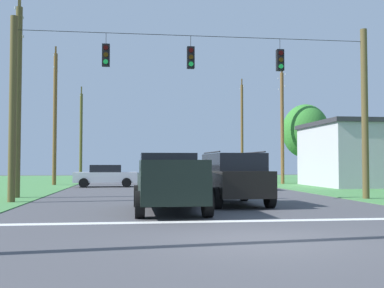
% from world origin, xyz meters
% --- Properties ---
extents(ground_plane, '(120.00, 120.00, 0.00)m').
position_xyz_m(ground_plane, '(0.00, 0.00, 0.00)').
color(ground_plane, '#47474C').
extents(stop_bar_stripe, '(13.06, 0.45, 0.01)m').
position_xyz_m(stop_bar_stripe, '(0.00, 3.24, 0.00)').
color(stop_bar_stripe, white).
rests_on(stop_bar_stripe, ground).
extents(lane_dash_0, '(2.50, 0.15, 0.01)m').
position_xyz_m(lane_dash_0, '(0.00, 9.24, 0.00)').
color(lane_dash_0, white).
rests_on(lane_dash_0, ground).
extents(lane_dash_1, '(2.50, 0.15, 0.01)m').
position_xyz_m(lane_dash_1, '(0.00, 17.14, 0.00)').
color(lane_dash_1, white).
rests_on(lane_dash_1, ground).
extents(lane_dash_2, '(2.50, 0.15, 0.01)m').
position_xyz_m(lane_dash_2, '(0.00, 21.26, 0.00)').
color(lane_dash_2, white).
rests_on(lane_dash_2, ground).
extents(lane_dash_3, '(2.50, 0.15, 0.01)m').
position_xyz_m(lane_dash_3, '(0.00, 33.07, 0.00)').
color(lane_dash_3, white).
rests_on(lane_dash_3, ground).
extents(overhead_signal_span, '(15.65, 0.31, 7.73)m').
position_xyz_m(overhead_signal_span, '(0.05, 10.47, 4.22)').
color(overhead_signal_span, brown).
rests_on(overhead_signal_span, ground).
extents(pickup_truck, '(2.31, 5.41, 1.95)m').
position_xyz_m(pickup_truck, '(-1.47, 6.19, 0.97)').
color(pickup_truck, black).
rests_on(pickup_truck, ground).
extents(suv_black, '(2.42, 4.90, 2.05)m').
position_xyz_m(suv_black, '(1.18, 8.47, 1.06)').
color(suv_black, black).
rests_on(suv_black, ground).
extents(distant_car_crossing_white, '(4.36, 2.13, 1.52)m').
position_xyz_m(distant_car_crossing_white, '(-4.54, 23.43, 0.79)').
color(distant_car_crossing_white, silver).
rests_on(distant_car_crossing_white, ground).
extents(distant_car_oncoming, '(4.35, 2.12, 1.52)m').
position_xyz_m(distant_car_oncoming, '(3.06, 18.16, 0.79)').
color(distant_car_oncoming, black).
rests_on(distant_car_oncoming, ground).
extents(utility_pole_mid_right, '(0.27, 1.89, 9.54)m').
position_xyz_m(utility_pole_mid_right, '(9.01, 26.20, 4.73)').
color(utility_pole_mid_right, brown).
rests_on(utility_pole_mid_right, ground).
extents(utility_pole_far_right, '(0.28, 1.78, 10.85)m').
position_xyz_m(utility_pole_far_right, '(9.04, 40.06, 5.28)').
color(utility_pole_far_right, brown).
rests_on(utility_pole_far_right, ground).
extents(utility_pole_mid_left, '(0.30, 1.74, 9.49)m').
position_xyz_m(utility_pole_mid_left, '(-8.01, 13.08, 4.72)').
color(utility_pole_mid_left, brown).
rests_on(utility_pole_mid_left, ground).
extents(utility_pole_far_left, '(0.29, 1.73, 10.44)m').
position_xyz_m(utility_pole_far_left, '(-8.49, 26.48, 5.23)').
color(utility_pole_far_left, brown).
rests_on(utility_pole_far_left, ground).
extents(utility_pole_distant_right, '(0.31, 1.95, 9.72)m').
position_xyz_m(utility_pole_distant_right, '(-8.09, 40.51, 4.64)').
color(utility_pole_distant_right, brown).
rests_on(utility_pole_distant_right, ground).
extents(tree_roadside_far_right, '(3.79, 3.79, 6.48)m').
position_xyz_m(tree_roadside_far_right, '(11.38, 27.43, 4.27)').
color(tree_roadside_far_right, brown).
rests_on(tree_roadside_far_right, ground).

